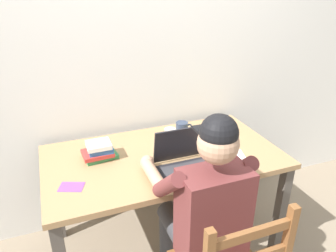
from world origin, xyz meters
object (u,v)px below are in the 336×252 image
Objects in this scene: coffee_mug_white at (170,135)px; book_stack_side at (209,133)px; landscape_photo_print at (71,187)px; desk at (163,167)px; coffee_mug_dark at (182,129)px; seated_person at (203,206)px; book_stack_main at (99,151)px; computer_mouse at (235,163)px; laptop at (186,160)px.

book_stack_side is at bearing -4.16° from coffee_mug_white.
book_stack_side is 1.01m from landscape_photo_print.
landscape_photo_print is (-0.69, -0.29, -0.05)m from coffee_mug_white.
coffee_mug_dark is at bearing 43.50° from desk.
seated_person is 5.77× the size of book_stack_main.
seated_person is 0.71m from landscape_photo_print.
coffee_mug_white is at bearing -150.29° from coffee_mug_dark.
computer_mouse is 0.50m from coffee_mug_dark.
coffee_mug_white and coffee_mug_dark have the same top height.
book_stack_side is at bearing 59.96° from seated_person.
book_stack_main is at bearing 146.72° from laptop.
landscape_photo_print is (-0.65, 0.05, -0.05)m from laptop.
seated_person is at bearing -53.47° from book_stack_main.
desk is 0.33m from coffee_mug_dark.
laptop reaches higher than computer_mouse.
coffee_mug_dark is (0.12, 0.07, 0.00)m from coffee_mug_white.
seated_person is at bearing -95.60° from coffee_mug_white.
coffee_mug_white is (0.06, 0.63, 0.11)m from seated_person.
book_stack_main is at bearing -169.44° from coffee_mug_dark.
book_stack_side is (0.33, 0.32, -0.03)m from laptop.
laptop is 0.46m from book_stack_side.
seated_person is at bearing -104.35° from coffee_mug_dark.
laptop reaches higher than coffee_mug_white.
landscape_photo_print is at bearing 172.47° from computer_mouse.
seated_person is 0.38m from computer_mouse.
seated_person is 10.16× the size of coffee_mug_dark.
laptop is 0.30m from computer_mouse.
desk is 0.49m from seated_person.
computer_mouse reaches higher than landscape_photo_print.
coffee_mug_dark is 0.57× the size of book_stack_main.
book_stack_main is 0.32m from landscape_photo_print.
desk is 11.97× the size of coffee_mug_dark.
book_stack_main is at bearing 166.10° from desk.
book_stack_side is at bearing 37.68° from landscape_photo_print.
laptop is at bearing 17.75° from landscape_photo_print.
book_stack_main reaches higher than landscape_photo_print.
seated_person reaches higher than desk.
laptop is at bearing -96.48° from coffee_mug_white.
coffee_mug_white reaches higher than desk.
seated_person is 0.31m from laptop.
seated_person is (0.04, -0.48, 0.03)m from desk.
book_stack_side is (0.17, -0.09, -0.03)m from coffee_mug_dark.
desk is 14.86× the size of computer_mouse.
seated_person is 12.62× the size of computer_mouse.
desk is at bearing -136.50° from coffee_mug_dark.
book_stack_side is (0.78, 0.03, -0.03)m from book_stack_main.
seated_person is at bearing -146.64° from computer_mouse.
coffee_mug_white is 0.29m from book_stack_side.
landscape_photo_print is (-0.20, -0.25, -0.05)m from book_stack_main.
coffee_mug_white is 0.49m from book_stack_main.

